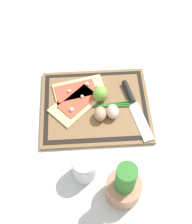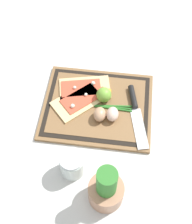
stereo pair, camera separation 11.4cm
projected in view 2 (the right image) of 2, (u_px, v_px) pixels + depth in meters
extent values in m
plane|color=silver|center=(97.00, 107.00, 1.20)|extent=(6.00, 6.00, 0.00)
cube|color=brown|center=(97.00, 106.00, 1.19)|extent=(0.41, 0.34, 0.01)
cube|color=black|center=(97.00, 105.00, 1.18)|extent=(0.39, 0.32, 0.00)
cube|color=brown|center=(97.00, 105.00, 1.18)|extent=(0.35, 0.28, 0.00)
cube|color=#DBBC7F|center=(85.00, 89.00, 1.22)|extent=(0.22, 0.15, 0.01)
cube|color=#D14C33|center=(81.00, 88.00, 1.21)|extent=(0.17, 0.11, 0.00)
sphere|color=silver|center=(93.00, 83.00, 1.22)|extent=(0.02, 0.02, 0.02)
sphere|color=silver|center=(75.00, 88.00, 1.21)|extent=(0.01, 0.01, 0.01)
cube|color=#DBBC7F|center=(78.00, 101.00, 1.19)|extent=(0.21, 0.21, 0.01)
cube|color=#D14C33|center=(81.00, 98.00, 1.19)|extent=(0.16, 0.16, 0.00)
sphere|color=silver|center=(73.00, 106.00, 1.16)|extent=(0.02, 0.02, 0.02)
sphere|color=silver|center=(86.00, 95.00, 1.19)|extent=(0.01, 0.01, 0.01)
cube|color=silver|center=(139.00, 128.00, 1.13)|extent=(0.08, 0.17, 0.00)
cylinder|color=black|center=(133.00, 97.00, 1.19)|extent=(0.04, 0.10, 0.02)
ellipsoid|color=tan|center=(100.00, 114.00, 1.13)|extent=(0.04, 0.06, 0.04)
ellipsoid|color=beige|center=(112.00, 114.00, 1.13)|extent=(0.04, 0.06, 0.04)
sphere|color=#70A838|center=(104.00, 95.00, 1.17)|extent=(0.06, 0.06, 0.06)
sphere|color=red|center=(103.00, 90.00, 1.21)|extent=(0.02, 0.02, 0.02)
sphere|color=gold|center=(109.00, 91.00, 1.21)|extent=(0.02, 0.02, 0.02)
cylinder|color=#2D7528|center=(93.00, 106.00, 1.18)|extent=(0.29, 0.02, 0.01)
cylinder|color=#2D7528|center=(93.00, 106.00, 1.18)|extent=(0.29, 0.01, 0.01)
cylinder|color=#2D7528|center=(93.00, 106.00, 1.18)|extent=(0.29, 0.04, 0.01)
cylinder|color=#AD7A5B|center=(106.00, 192.00, 0.98)|extent=(0.11, 0.11, 0.08)
cylinder|color=#2D7528|center=(107.00, 184.00, 0.91)|extent=(0.06, 0.06, 0.15)
cylinder|color=silver|center=(72.00, 165.00, 1.02)|extent=(0.08, 0.08, 0.08)
cylinder|color=#B73323|center=(73.00, 168.00, 1.05)|extent=(0.07, 0.07, 0.03)
cylinder|color=silver|center=(71.00, 159.00, 0.98)|extent=(0.08, 0.08, 0.01)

